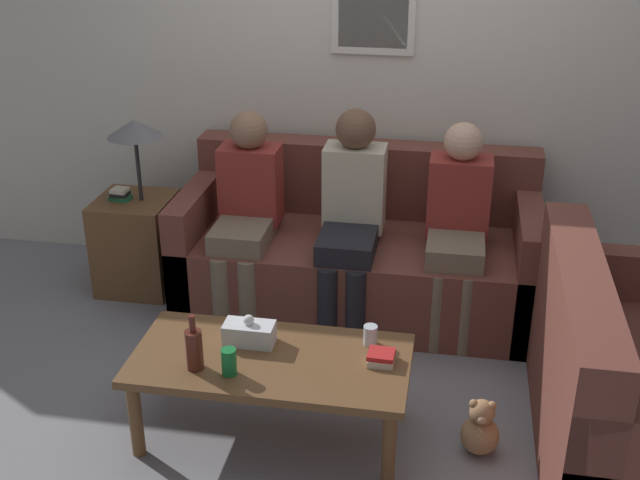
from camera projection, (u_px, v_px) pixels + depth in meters
ground_plane at (345, 348)px, 4.38m from camera, size 16.00×16.00×0.00m
wall_back at (373, 69)px, 4.74m from camera, size 9.00×0.08×2.60m
couch_main at (359, 254)px, 4.73m from camera, size 2.04×0.91×0.90m
couch_side at (639, 396)px, 3.45m from camera, size 0.91×1.46×0.90m
coffee_table at (271, 367)px, 3.57m from camera, size 1.24×0.61×0.42m
side_table_with_lamp at (137, 234)px, 4.89m from camera, size 0.44×0.44×1.08m
wine_bottle at (194, 348)px, 3.43m from camera, size 0.08×0.08×0.26m
drinking_glass at (370, 335)px, 3.63m from camera, size 0.06×0.06×0.09m
book_stack at (381, 357)px, 3.50m from camera, size 0.12×0.12×0.05m
soda_can at (229, 362)px, 3.41m from camera, size 0.07×0.07×0.12m
tissue_box at (249, 333)px, 3.63m from camera, size 0.23×0.12×0.15m
person_left at (246, 206)px, 4.53m from camera, size 0.34×0.59×1.17m
person_middle at (351, 210)px, 4.43m from camera, size 0.34×0.62×1.20m
person_right at (457, 221)px, 4.36m from camera, size 0.34×0.58×1.16m
teddy_bear at (480, 430)px, 3.56m from camera, size 0.17×0.17×0.27m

